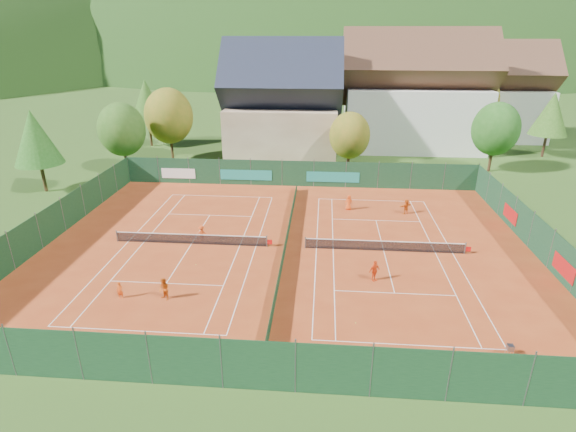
# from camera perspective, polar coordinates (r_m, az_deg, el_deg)

# --- Properties ---
(ground) EXTENTS (600.00, 600.00, 0.00)m
(ground) POSITION_cam_1_polar(r_m,az_deg,el_deg) (37.25, -0.25, -4.04)
(ground) COLOR #294A17
(ground) RESTS_ON ground
(clay_pad) EXTENTS (40.00, 32.00, 0.01)m
(clay_pad) POSITION_cam_1_polar(r_m,az_deg,el_deg) (37.24, -0.25, -4.01)
(clay_pad) COLOR #A13A17
(clay_pad) RESTS_ON ground
(court_markings_left) EXTENTS (11.03, 23.83, 0.00)m
(court_markings_left) POSITION_cam_1_polar(r_m,az_deg,el_deg) (38.68, -12.17, -3.49)
(court_markings_left) COLOR white
(court_markings_left) RESTS_ON ground
(court_markings_right) EXTENTS (11.03, 23.83, 0.00)m
(court_markings_right) POSITION_cam_1_polar(r_m,az_deg,el_deg) (37.48, 12.07, -4.35)
(court_markings_right) COLOR white
(court_markings_right) RESTS_ON ground
(tennis_net_left) EXTENTS (13.30, 0.10, 1.02)m
(tennis_net_left) POSITION_cam_1_polar(r_m,az_deg,el_deg) (38.42, -12.00, -2.83)
(tennis_net_left) COLOR #59595B
(tennis_net_left) RESTS_ON ground
(tennis_net_right) EXTENTS (13.30, 0.10, 1.02)m
(tennis_net_right) POSITION_cam_1_polar(r_m,az_deg,el_deg) (37.29, 12.36, -3.68)
(tennis_net_right) COLOR #59595B
(tennis_net_right) RESTS_ON ground
(court_divider) EXTENTS (0.03, 28.80, 1.00)m
(court_divider) POSITION_cam_1_polar(r_m,az_deg,el_deg) (37.02, -0.25, -3.32)
(court_divider) COLOR #13361D
(court_divider) RESTS_ON ground
(fence_north) EXTENTS (40.00, 0.10, 3.00)m
(fence_north) POSITION_cam_1_polar(r_m,az_deg,el_deg) (51.59, 0.75, 5.38)
(fence_north) COLOR #143920
(fence_north) RESTS_ON ground
(fence_south) EXTENTS (40.00, 0.04, 3.00)m
(fence_south) POSITION_cam_1_polar(r_m,az_deg,el_deg) (23.06, -3.80, -18.45)
(fence_south) COLOR #153A1E
(fence_south) RESTS_ON ground
(fence_west) EXTENTS (0.04, 32.00, 3.00)m
(fence_west) POSITION_cam_1_polar(r_m,az_deg,el_deg) (43.05, -27.83, -0.81)
(fence_west) COLOR #153A1C
(fence_west) RESTS_ON ground
(fence_east) EXTENTS (0.09, 32.00, 3.00)m
(fence_east) POSITION_cam_1_polar(r_m,az_deg,el_deg) (40.36, 29.37, -2.60)
(fence_east) COLOR #143821
(fence_east) RESTS_ON ground
(chalet) EXTENTS (16.20, 12.00, 16.00)m
(chalet) POSITION_cam_1_polar(r_m,az_deg,el_deg) (64.27, -0.67, 13.50)
(chalet) COLOR #CEB491
(chalet) RESTS_ON ground
(hotel_block_a) EXTENTS (21.60, 11.00, 17.25)m
(hotel_block_a) POSITION_cam_1_polar(r_m,az_deg,el_deg) (71.06, 15.74, 14.17)
(hotel_block_a) COLOR silver
(hotel_block_a) RESTS_ON ground
(hotel_block_b) EXTENTS (17.28, 10.00, 15.50)m
(hotel_block_b) POSITION_cam_1_polar(r_m,az_deg,el_deg) (82.46, 24.53, 13.54)
(hotel_block_b) COLOR silver
(hotel_block_b) RESTS_ON ground
(tree_west_front) EXTENTS (5.72, 5.72, 8.69)m
(tree_west_front) POSITION_cam_1_polar(r_m,az_deg,el_deg) (59.80, -20.37, 10.26)
(tree_west_front) COLOR #4C311B
(tree_west_front) RESTS_ON ground
(tree_west_mid) EXTENTS (6.44, 6.44, 9.78)m
(tree_west_mid) POSITION_cam_1_polar(r_m,az_deg,el_deg) (63.66, -14.90, 12.18)
(tree_west_mid) COLOR #473219
(tree_west_mid) RESTS_ON ground
(tree_west_back) EXTENTS (5.60, 5.60, 10.00)m
(tree_west_back) POSITION_cam_1_polar(r_m,az_deg,el_deg) (73.06, -17.50, 13.68)
(tree_west_back) COLOR #49311A
(tree_west_back) RESTS_ON ground
(tree_center) EXTENTS (5.01, 5.01, 7.60)m
(tree_center) POSITION_cam_1_polar(r_m,az_deg,el_deg) (56.57, 7.84, 10.10)
(tree_center) COLOR #4D2F1B
(tree_center) RESTS_ON ground
(tree_east_front) EXTENTS (5.72, 5.72, 8.69)m
(tree_east_front) POSITION_cam_1_polar(r_m,az_deg,el_deg) (62.03, 24.88, 9.99)
(tree_east_front) COLOR #462C19
(tree_east_front) RESTS_ON ground
(tree_east_mid) EXTENTS (5.04, 5.04, 9.00)m
(tree_east_mid) POSITION_cam_1_polar(r_m,az_deg,el_deg) (73.04, 30.44, 11.13)
(tree_east_mid) COLOR #422717
(tree_east_mid) RESTS_ON ground
(tree_west_side) EXTENTS (5.04, 5.04, 9.00)m
(tree_west_side) POSITION_cam_1_polar(r_m,az_deg,el_deg) (55.75, -29.46, 8.68)
(tree_west_side) COLOR #4A331A
(tree_west_side) RESTS_ON ground
(tree_east_back) EXTENTS (7.15, 7.15, 10.86)m
(tree_east_back) POSITION_cam_1_polar(r_m,az_deg,el_deg) (77.43, 22.63, 13.46)
(tree_east_back) COLOR #422617
(tree_east_back) RESTS_ON ground
(mountain_backdrop) EXTENTS (820.00, 530.00, 242.00)m
(mountain_backdrop) POSITION_cam_1_polar(r_m,az_deg,el_deg) (273.77, 10.07, 10.21)
(mountain_backdrop) COLOR black
(mountain_backdrop) RESTS_ON ground
(ball_hopper) EXTENTS (0.34, 0.34, 0.80)m
(ball_hopper) POSITION_cam_1_polar(r_m,az_deg,el_deg) (28.33, 26.39, -14.73)
(ball_hopper) COLOR slate
(ball_hopper) RESTS_ON ground
(loose_ball_0) EXTENTS (0.07, 0.07, 0.07)m
(loose_ball_0) POSITION_cam_1_polar(r_m,az_deg,el_deg) (35.25, -11.62, -6.07)
(loose_ball_0) COLOR #CCD833
(loose_ball_0) RESTS_ON ground
(loose_ball_1) EXTENTS (0.07, 0.07, 0.07)m
(loose_ball_1) POSITION_cam_1_polar(r_m,az_deg,el_deg) (28.56, 8.57, -13.27)
(loose_ball_1) COLOR #CCD833
(loose_ball_1) RESTS_ON ground
(player_left_near) EXTENTS (0.45, 0.31, 1.22)m
(player_left_near) POSITION_cam_1_polar(r_m,az_deg,el_deg) (32.28, -20.57, -8.82)
(player_left_near) COLOR #E25314
(player_left_near) RESTS_ON ground
(player_left_mid) EXTENTS (0.97, 0.93, 1.58)m
(player_left_mid) POSITION_cam_1_polar(r_m,az_deg,el_deg) (31.13, -15.46, -8.96)
(player_left_mid) COLOR #CB5612
(player_left_mid) RESTS_ON ground
(player_left_far) EXTENTS (1.01, 0.70, 1.42)m
(player_left_far) POSITION_cam_1_polar(r_m,az_deg,el_deg) (38.75, -10.88, -2.19)
(player_left_far) COLOR #E64714
(player_left_far) RESTS_ON ground
(player_right_near) EXTENTS (0.97, 0.86, 1.58)m
(player_right_near) POSITION_cam_1_polar(r_m,az_deg,el_deg) (32.77, 10.91, -6.83)
(player_right_near) COLOR #EF4A15
(player_right_near) RESTS_ON ground
(player_right_far_a) EXTENTS (0.84, 0.64, 1.55)m
(player_right_far_a) POSITION_cam_1_polar(r_m,az_deg,el_deg) (45.16, 7.73, 1.72)
(player_right_far_a) COLOR #E24A14
(player_right_far_a) RESTS_ON ground
(player_right_far_b) EXTENTS (1.42, 1.14, 1.51)m
(player_right_far_b) POSITION_cam_1_polar(r_m,az_deg,el_deg) (45.25, 14.76, 1.18)
(player_right_far_b) COLOR #D85713
(player_right_far_b) RESTS_ON ground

